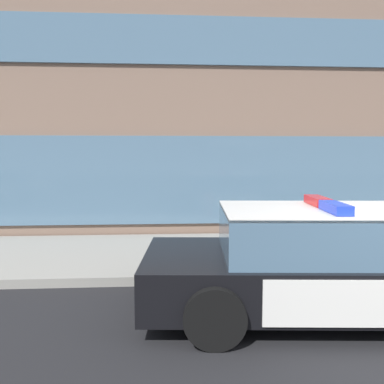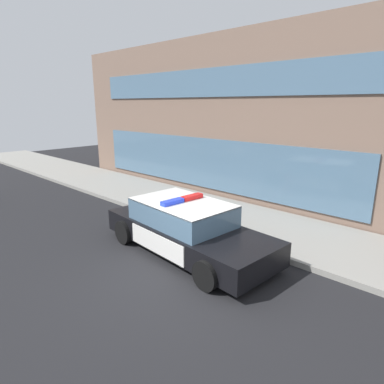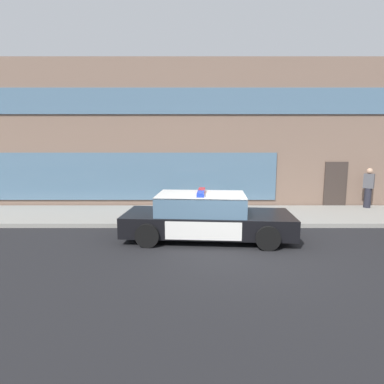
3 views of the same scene
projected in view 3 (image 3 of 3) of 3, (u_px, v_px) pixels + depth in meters
ground at (240, 252)px, 8.37m from camera, size 48.00×48.00×0.00m
sidewalk at (225, 215)px, 12.45m from camera, size 48.00×3.32×0.15m
storefront_building at (188, 138)px, 19.04m from camera, size 22.20×10.97×6.52m
police_cruiser at (206, 217)px, 9.52m from camera, size 5.16×2.42×1.49m
fire_hydrant at (180, 210)px, 11.30m from camera, size 0.34×0.39×0.73m
pedestrian_on_sidewalk at (368, 188)px, 13.45m from camera, size 0.48×0.45×1.71m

